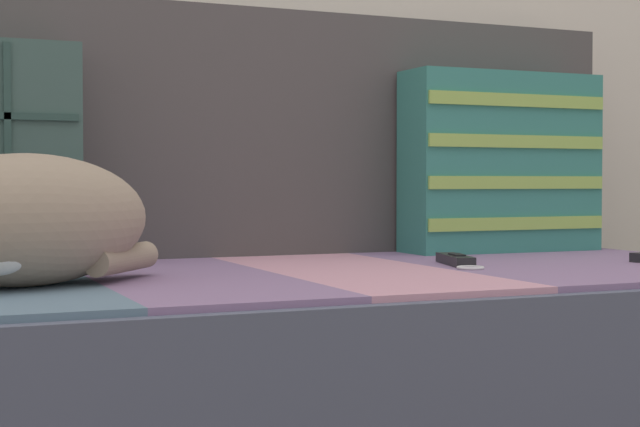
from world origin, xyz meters
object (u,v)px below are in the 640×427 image
(sleeping_cat, at_px, (19,224))
(game_remote_near, at_px, (456,260))
(throw_pillow_striped, at_px, (501,163))
(couch, at_px, (265,398))

(sleeping_cat, relative_size, game_remote_near, 2.32)
(game_remote_near, bearing_deg, throw_pillow_striped, 44.33)
(sleeping_cat, xyz_separation_m, game_remote_near, (0.78, 0.08, -0.08))
(throw_pillow_striped, relative_size, sleeping_cat, 1.01)
(game_remote_near, bearing_deg, sleeping_cat, -174.37)
(couch, height_order, sleeping_cat, sleeping_cat)
(couch, relative_size, game_remote_near, 10.06)
(throw_pillow_striped, height_order, game_remote_near, throw_pillow_striped)
(couch, xyz_separation_m, game_remote_near, (0.36, -0.04, 0.23))
(sleeping_cat, bearing_deg, game_remote_near, 5.63)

